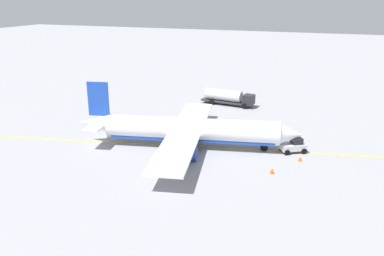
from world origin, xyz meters
name	(u,v)px	position (x,y,z in m)	size (l,w,h in m)	color
ground_plane	(192,147)	(0.00, 0.00, 0.00)	(400.00, 400.00, 0.00)	#939399
airplane	(188,130)	(-0.52, -0.11, 2.58)	(33.52, 31.84, 9.51)	white
fuel_tanker	(228,97)	(-1.60, 25.29, 1.73)	(11.40, 3.86, 3.15)	#2D2D33
pushback_tug	(294,145)	(14.57, 3.33, 1.01)	(4.11, 3.76, 2.20)	silver
refueling_worker	(204,114)	(-3.12, 14.48, 0.82)	(0.61, 0.51, 1.71)	navy
safety_cone_nose	(272,171)	(13.01, -5.24, 0.36)	(0.65, 0.65, 0.72)	#F2590F
safety_cone_wingtip	(300,159)	(15.91, 0.27, 0.33)	(0.59, 0.59, 0.66)	#F2590F
taxi_line_marking	(192,147)	(0.00, 0.00, 0.01)	(65.27, 0.30, 0.01)	yellow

